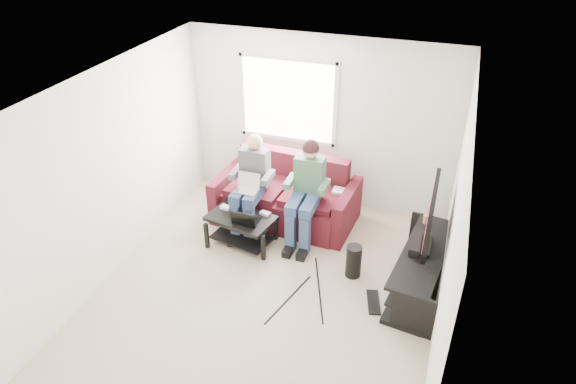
% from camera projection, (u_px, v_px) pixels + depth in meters
% --- Properties ---
extents(floor, '(4.50, 4.50, 0.00)m').
position_uv_depth(floor, '(268.00, 289.00, 6.39)').
color(floor, '#BFB494').
rests_on(floor, ground).
extents(ceiling, '(4.50, 4.50, 0.00)m').
position_uv_depth(ceiling, '(263.00, 89.00, 5.03)').
color(ceiling, white).
rests_on(ceiling, wall_back).
extents(wall_back, '(4.50, 0.00, 4.50)m').
position_uv_depth(wall_back, '(320.00, 123.00, 7.53)').
color(wall_back, silver).
rests_on(wall_back, floor).
extents(wall_front, '(4.50, 0.00, 4.50)m').
position_uv_depth(wall_front, '(161.00, 350.00, 3.89)').
color(wall_front, silver).
rests_on(wall_front, floor).
extents(wall_left, '(0.00, 4.50, 4.50)m').
position_uv_depth(wall_left, '(113.00, 172.00, 6.26)').
color(wall_left, silver).
rests_on(wall_left, floor).
extents(wall_right, '(0.00, 4.50, 4.50)m').
position_uv_depth(wall_right, '(452.00, 235.00, 5.16)').
color(wall_right, silver).
rests_on(wall_right, floor).
extents(window, '(1.48, 0.04, 1.28)m').
position_uv_depth(window, '(288.00, 100.00, 7.49)').
color(window, white).
rests_on(window, wall_back).
extents(sofa, '(2.07, 1.08, 0.94)m').
position_uv_depth(sofa, '(287.00, 198.00, 7.55)').
color(sofa, '#4D1322').
rests_on(sofa, floor).
extents(person_left, '(0.40, 0.71, 1.39)m').
position_uv_depth(person_left, '(251.00, 181.00, 7.13)').
color(person_left, navy).
rests_on(person_left, sofa).
extents(person_right, '(0.40, 0.71, 1.44)m').
position_uv_depth(person_right, '(306.00, 186.00, 6.90)').
color(person_right, navy).
rests_on(person_right, sofa).
extents(laptop_silver, '(0.35, 0.27, 0.24)m').
position_uv_depth(laptop_silver, '(247.00, 187.00, 7.01)').
color(laptop_silver, silver).
rests_on(laptop_silver, person_left).
extents(coffee_table, '(0.98, 0.71, 0.44)m').
position_uv_depth(coffee_table, '(241.00, 224.00, 7.02)').
color(coffee_table, black).
rests_on(coffee_table, floor).
extents(laptop_black, '(0.37, 0.28, 0.24)m').
position_uv_depth(laptop_black, '(246.00, 214.00, 6.80)').
color(laptop_black, black).
rests_on(laptop_black, coffee_table).
extents(controller_a, '(0.15, 0.11, 0.04)m').
position_uv_depth(controller_a, '(226.00, 207.00, 7.12)').
color(controller_a, silver).
rests_on(controller_a, coffee_table).
extents(controller_b, '(0.15, 0.11, 0.04)m').
position_uv_depth(controller_b, '(239.00, 207.00, 7.12)').
color(controller_b, black).
rests_on(controller_b, coffee_table).
extents(controller_c, '(0.16, 0.12, 0.04)m').
position_uv_depth(controller_c, '(265.00, 214.00, 6.98)').
color(controller_c, gray).
rests_on(controller_c, coffee_table).
extents(tv_stand, '(0.72, 1.71, 0.55)m').
position_uv_depth(tv_stand, '(421.00, 272.00, 6.29)').
color(tv_stand, black).
rests_on(tv_stand, floor).
extents(tv, '(0.12, 1.10, 0.81)m').
position_uv_depth(tv, '(431.00, 216.00, 5.97)').
color(tv, black).
rests_on(tv, tv_stand).
extents(soundbar, '(0.12, 0.50, 0.10)m').
position_uv_depth(soundbar, '(416.00, 242.00, 6.22)').
color(soundbar, black).
rests_on(soundbar, tv_stand).
extents(drink_cup, '(0.08, 0.08, 0.12)m').
position_uv_depth(drink_cup, '(426.00, 219.00, 6.62)').
color(drink_cup, '#A97448').
rests_on(drink_cup, tv_stand).
extents(console_white, '(0.30, 0.22, 0.06)m').
position_uv_depth(console_white, '(418.00, 288.00, 5.93)').
color(console_white, silver).
rests_on(console_white, tv_stand).
extents(console_grey, '(0.34, 0.26, 0.08)m').
position_uv_depth(console_grey, '(425.00, 252.00, 6.49)').
color(console_grey, gray).
rests_on(console_grey, tv_stand).
extents(console_black, '(0.38, 0.30, 0.07)m').
position_uv_depth(console_black, '(422.00, 269.00, 6.21)').
color(console_black, black).
rests_on(console_black, tv_stand).
extents(subwoofer, '(0.20, 0.20, 0.45)m').
position_uv_depth(subwoofer, '(354.00, 261.00, 6.49)').
color(subwoofer, black).
rests_on(subwoofer, floor).
extents(keyboard_floor, '(0.24, 0.44, 0.02)m').
position_uv_depth(keyboard_floor, '(373.00, 302.00, 6.17)').
color(keyboard_floor, black).
rests_on(keyboard_floor, floor).
extents(end_table, '(0.34, 0.34, 0.61)m').
position_uv_depth(end_table, '(339.00, 210.00, 7.41)').
color(end_table, black).
rests_on(end_table, floor).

